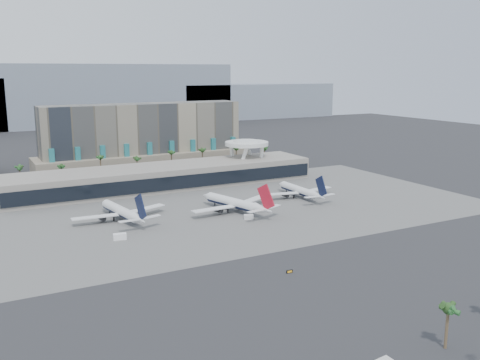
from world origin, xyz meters
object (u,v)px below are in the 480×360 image
taxiway_sign (289,272)px  airliner_centre (235,203)px  airliner_right (300,191)px  service_vehicle_b (249,217)px  service_vehicle_a (120,237)px  airliner_left (122,211)px

taxiway_sign → airliner_centre: bearing=78.6°
airliner_right → service_vehicle_b: airliner_right is taller
airliner_right → taxiway_sign: airliner_right is taller
airliner_right → service_vehicle_a: size_ratio=8.51×
airliner_centre → service_vehicle_a: bearing=179.4°
airliner_left → service_vehicle_a: airliner_left is taller
service_vehicle_a → airliner_left: bearing=82.3°
airliner_left → taxiway_sign: bearing=-79.2°
service_vehicle_b → taxiway_sign: service_vehicle_b is taller
airliner_centre → service_vehicle_a: airliner_centre is taller
airliner_right → airliner_centre: bearing=-168.0°
airliner_centre → airliner_right: (41.74, 8.75, -0.40)m
airliner_left → airliner_centre: 50.39m
airliner_centre → taxiway_sign: bearing=-120.5°
airliner_centre → service_vehicle_b: bearing=-108.6°
service_vehicle_a → taxiway_sign: service_vehicle_a is taller
airliner_right → service_vehicle_a: 102.39m
airliner_centre → airliner_right: 42.65m
service_vehicle_a → airliner_right: bearing=23.8°
airliner_left → airliner_right: size_ratio=1.05×
airliner_left → airliner_centre: bearing=-20.3°
service_vehicle_b → airliner_right: bearing=52.2°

